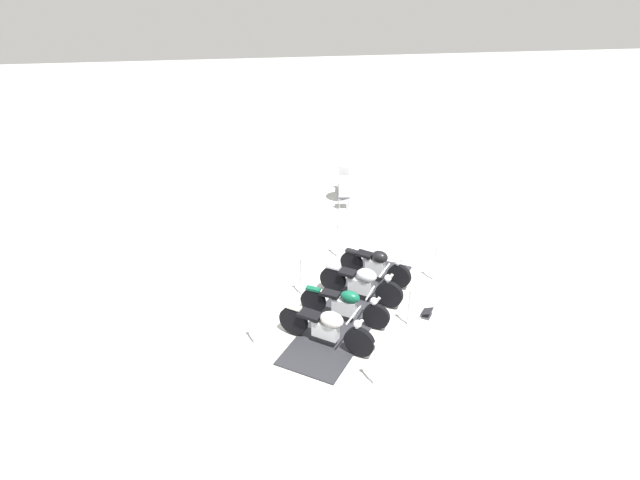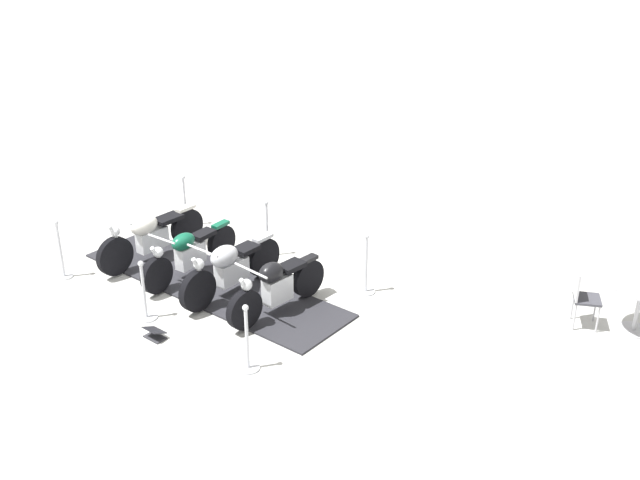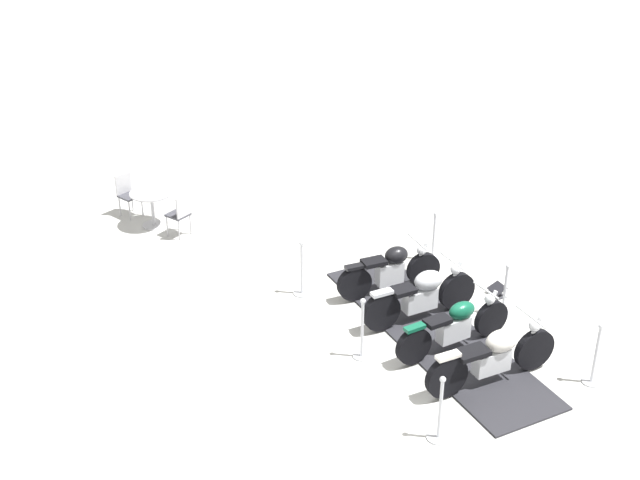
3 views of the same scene
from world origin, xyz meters
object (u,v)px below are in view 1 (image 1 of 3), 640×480
(info_placard, at_px, (427,314))
(cafe_chair_near_table, at_px, (344,178))
(motorcycle_forest, at_px, (345,305))
(motorcycle_chrome, at_px, (362,283))
(stanchion_left_rear, at_px, (337,246))
(stanchion_left_mid, at_px, (301,282))
(stanchion_right_front, at_px, (374,370))
(cafe_chair_across_table, at_px, (344,195))
(stanchion_left_front, at_px, (254,333))
(motorcycle_cream, at_px, (327,326))
(motorcycle_black, at_px, (376,265))
(cafe_table, at_px, (343,184))
(stanchion_right_rear, at_px, (434,270))
(stanchion_right_mid, at_px, (408,315))

(info_placard, height_order, cafe_chair_near_table, cafe_chair_near_table)
(motorcycle_forest, height_order, motorcycle_chrome, motorcycle_chrome)
(stanchion_left_rear, height_order, stanchion_left_mid, stanchion_left_mid)
(stanchion_right_front, height_order, cafe_chair_near_table, stanchion_right_front)
(motorcycle_chrome, distance_m, cafe_chair_across_table, 5.62)
(motorcycle_chrome, xyz_separation_m, stanchion_left_front, (-2.78, -1.37, -0.17))
(stanchion_left_mid, bearing_deg, motorcycle_chrome, -16.45)
(stanchion_left_front, height_order, stanchion_left_rear, stanchion_left_rear)
(motorcycle_forest, bearing_deg, stanchion_left_rear, 114.83)
(motorcycle_cream, xyz_separation_m, motorcycle_black, (1.76, 2.48, -0.03))
(motorcycle_black, bearing_deg, cafe_table, 127.62)
(motorcycle_forest, relative_size, cafe_chair_near_table, 2.11)
(motorcycle_forest, distance_m, motorcycle_chrome, 1.01)
(motorcycle_black, height_order, stanchion_left_rear, stanchion_left_rear)
(motorcycle_cream, distance_m, stanchion_left_rear, 4.03)
(cafe_chair_near_table, bearing_deg, stanchion_right_rear, 22.97)
(stanchion_right_rear, bearing_deg, cafe_chair_near_table, 99.95)
(stanchion_right_front, distance_m, cafe_table, 9.51)
(motorcycle_cream, bearing_deg, stanchion_left_front, -153.11)
(stanchion_left_front, xyz_separation_m, stanchion_left_rear, (2.58, 3.63, 0.02))
(motorcycle_cream, xyz_separation_m, stanchion_left_rear, (0.98, 3.90, -0.17))
(motorcycle_cream, bearing_deg, info_placard, 52.03)
(motorcycle_forest, relative_size, info_placard, 5.01)
(motorcycle_black, distance_m, stanchion_right_mid, 2.08)
(motorcycle_chrome, relative_size, stanchion_right_rear, 1.81)
(stanchion_left_front, relative_size, cafe_chair_across_table, 1.14)
(motorcycle_chrome, bearing_deg, stanchion_right_front, -62.69)
(stanchion_right_rear, distance_m, cafe_chair_across_table, 5.20)
(stanchion_left_front, xyz_separation_m, info_placard, (4.20, 0.44, -0.27))
(info_placard, bearing_deg, stanchion_right_front, -6.21)
(stanchion_right_mid, distance_m, info_placard, 0.69)
(stanchion_right_rear, distance_m, info_placard, 1.71)
(stanchion_left_front, height_order, stanchion_right_mid, stanchion_left_front)
(stanchion_right_mid, relative_size, info_placard, 2.59)
(motorcycle_chrome, distance_m, cafe_chair_near_table, 7.26)
(stanchion_left_rear, bearing_deg, stanchion_left_mid, -125.46)
(cafe_table, bearing_deg, stanchion_right_rear, -76.95)
(stanchion_left_front, distance_m, stanchion_right_rear, 5.30)
(motorcycle_forest, height_order, stanchion_left_rear, stanchion_left_rear)
(motorcycle_black, distance_m, stanchion_left_rear, 1.63)
(cafe_table, bearing_deg, info_placard, -85.10)
(stanchion_right_front, height_order, stanchion_left_mid, stanchion_left_mid)
(cafe_chair_near_table, bearing_deg, stanchion_right_mid, 12.10)
(motorcycle_cream, relative_size, stanchion_right_front, 1.79)
(stanchion_right_mid, xyz_separation_m, stanchion_right_rear, (1.29, 1.81, 0.03))
(stanchion_right_front, bearing_deg, stanchion_right_rear, 54.54)
(motorcycle_chrome, xyz_separation_m, stanchion_right_rear, (2.13, 0.59, -0.18))
(motorcycle_black, relative_size, cafe_table, 1.84)
(cafe_chair_across_table, bearing_deg, stanchion_right_rear, -155.33)
(motorcycle_cream, xyz_separation_m, info_placard, (2.60, 0.71, -0.46))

